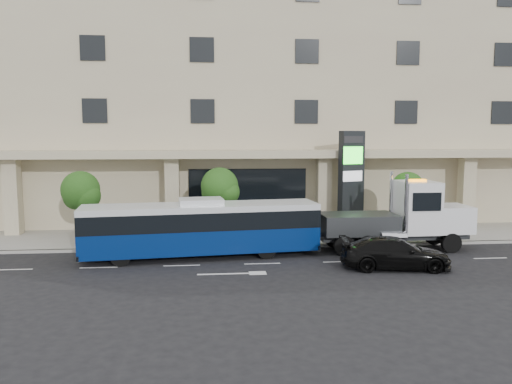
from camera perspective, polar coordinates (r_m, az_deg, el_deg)
ground at (r=26.65m, az=0.38°, el=-7.39°), size 120.00×120.00×0.00m
sidewalk at (r=31.49m, az=-0.53°, el=-5.10°), size 120.00×6.00×0.15m
curb at (r=28.57m, az=-0.02°, el=-6.29°), size 120.00×0.30×0.15m
convention_center at (r=41.42m, az=-1.78°, el=11.41°), size 60.00×17.60×20.00m
tree_left at (r=30.43m, az=-19.37°, el=-0.08°), size 2.27×2.20×4.22m
tree_mid at (r=29.51m, az=-4.13°, el=0.37°), size 2.28×2.20×4.38m
tree_right at (r=31.92m, az=16.98°, el=0.15°), size 2.10×2.00×4.04m
city_bus at (r=26.40m, az=-6.27°, el=-4.04°), size 12.51×3.93×3.12m
tow_truck at (r=29.09m, az=16.32°, el=-2.89°), size 9.54×2.52×4.34m
black_sedan at (r=25.09m, az=15.60°, el=-6.72°), size 5.45×2.79×1.51m
signage_pylon at (r=32.25m, az=10.82°, el=1.15°), size 1.72×1.09×6.54m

